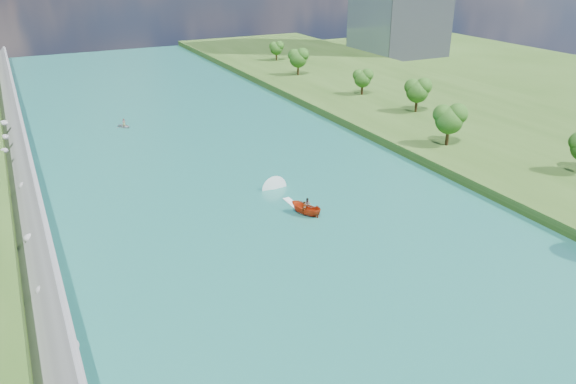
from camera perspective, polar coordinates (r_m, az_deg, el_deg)
ground at (r=60.21m, az=1.84°, el=-6.09°), size 260.00×260.00×0.00m
river_water at (r=76.54m, az=-5.28°, el=0.60°), size 55.00×240.00×0.10m
berm_east at (r=103.73m, az=21.12°, el=5.71°), size 44.00×240.00×1.50m
riprap_bank at (r=70.61m, az=-24.87°, el=-2.13°), size 4.65×236.00×4.39m
trees_east at (r=89.90m, az=18.50°, el=7.01°), size 14.72×135.08×11.69m
motorboat at (r=69.05m, az=1.21°, el=-1.29°), size 3.60×18.95×1.93m
raft at (r=105.76m, az=-16.30°, el=6.51°), size 3.05×3.34×1.56m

